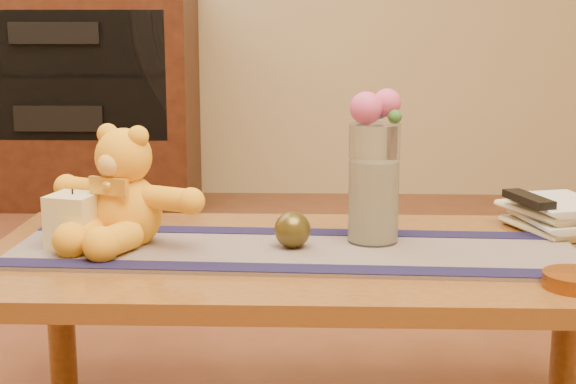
{
  "coord_description": "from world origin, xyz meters",
  "views": [
    {
      "loc": [
        0.01,
        -1.79,
        0.95
      ],
      "look_at": [
        -0.05,
        0.0,
        0.58
      ],
      "focal_mm": 53.99,
      "sensor_mm": 36.0,
      "label": 1
    }
  ],
  "objects_px": {
    "bronze_ball": "(293,230)",
    "amber_dish": "(576,280)",
    "teddy_bear": "(126,187)",
    "book_bottom": "(524,230)",
    "pillar_candle": "(74,221)",
    "glass_vase": "(374,183)",
    "tv_remote": "(528,199)"
  },
  "relations": [
    {
      "from": "book_bottom",
      "to": "glass_vase",
      "type": "bearing_deg",
      "value": 175.97
    },
    {
      "from": "bronze_ball",
      "to": "amber_dish",
      "type": "bearing_deg",
      "value": -23.69
    },
    {
      "from": "pillar_candle",
      "to": "teddy_bear",
      "type": "bearing_deg",
      "value": 22.31
    },
    {
      "from": "pillar_candle",
      "to": "bronze_ball",
      "type": "height_order",
      "value": "pillar_candle"
    },
    {
      "from": "glass_vase",
      "to": "bronze_ball",
      "type": "relative_size",
      "value": 3.32
    },
    {
      "from": "glass_vase",
      "to": "amber_dish",
      "type": "distance_m",
      "value": 0.48
    },
    {
      "from": "glass_vase",
      "to": "book_bottom",
      "type": "relative_size",
      "value": 1.17
    },
    {
      "from": "bronze_ball",
      "to": "teddy_bear",
      "type": "bearing_deg",
      "value": 174.34
    },
    {
      "from": "teddy_bear",
      "to": "bronze_ball",
      "type": "relative_size",
      "value": 4.6
    },
    {
      "from": "bronze_ball",
      "to": "book_bottom",
      "type": "distance_m",
      "value": 0.56
    },
    {
      "from": "teddy_bear",
      "to": "tv_remote",
      "type": "distance_m",
      "value": 0.9
    },
    {
      "from": "bronze_ball",
      "to": "amber_dish",
      "type": "xyz_separation_m",
      "value": [
        0.53,
        -0.23,
        -0.03
      ]
    },
    {
      "from": "book_bottom",
      "to": "tv_remote",
      "type": "height_order",
      "value": "tv_remote"
    },
    {
      "from": "pillar_candle",
      "to": "amber_dish",
      "type": "distance_m",
      "value": 1.03
    },
    {
      "from": "teddy_bear",
      "to": "pillar_candle",
      "type": "distance_m",
      "value": 0.13
    },
    {
      "from": "glass_vase",
      "to": "amber_dish",
      "type": "bearing_deg",
      "value": -38.88
    },
    {
      "from": "teddy_bear",
      "to": "glass_vase",
      "type": "relative_size",
      "value": 1.38
    },
    {
      "from": "glass_vase",
      "to": "book_bottom",
      "type": "xyz_separation_m",
      "value": [
        0.36,
        0.11,
        -0.13
      ]
    },
    {
      "from": "glass_vase",
      "to": "tv_remote",
      "type": "height_order",
      "value": "glass_vase"
    },
    {
      "from": "teddy_bear",
      "to": "bronze_ball",
      "type": "bearing_deg",
      "value": 19.33
    },
    {
      "from": "teddy_bear",
      "to": "amber_dish",
      "type": "height_order",
      "value": "teddy_bear"
    },
    {
      "from": "book_bottom",
      "to": "teddy_bear",
      "type": "bearing_deg",
      "value": 167.39
    },
    {
      "from": "pillar_candle",
      "to": "amber_dish",
      "type": "height_order",
      "value": "pillar_candle"
    },
    {
      "from": "teddy_bear",
      "to": "tv_remote",
      "type": "xyz_separation_m",
      "value": [
        0.9,
        0.12,
        -0.04
      ]
    },
    {
      "from": "teddy_bear",
      "to": "book_bottom",
      "type": "distance_m",
      "value": 0.91
    },
    {
      "from": "glass_vase",
      "to": "bronze_ball",
      "type": "distance_m",
      "value": 0.2
    },
    {
      "from": "pillar_candle",
      "to": "tv_remote",
      "type": "xyz_separation_m",
      "value": [
        1.0,
        0.16,
        0.02
      ]
    },
    {
      "from": "pillar_candle",
      "to": "glass_vase",
      "type": "bearing_deg",
      "value": 5.6
    },
    {
      "from": "teddy_bear",
      "to": "book_bottom",
      "type": "relative_size",
      "value": 1.61
    },
    {
      "from": "book_bottom",
      "to": "amber_dish",
      "type": "bearing_deg",
      "value": -110.1
    },
    {
      "from": "teddy_bear",
      "to": "book_bottom",
      "type": "bearing_deg",
      "value": 32.99
    },
    {
      "from": "book_bottom",
      "to": "tv_remote",
      "type": "bearing_deg",
      "value": -93.0
    }
  ]
}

